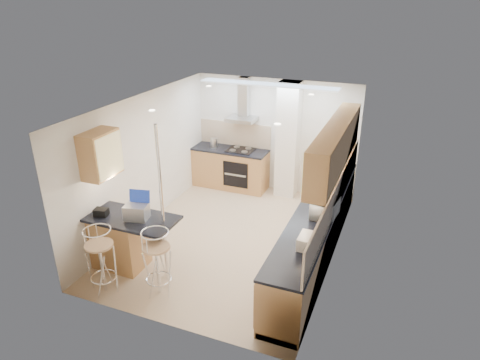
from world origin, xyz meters
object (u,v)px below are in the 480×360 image
at_px(bar_stool_near, 101,260).
at_px(bread_bin, 309,242).
at_px(microwave, 325,208).
at_px(laptop, 137,212).
at_px(bar_stool_end, 157,263).

relative_size(bar_stool_near, bread_bin, 3.12).
xyz_separation_m(bar_stool_near, bread_bin, (2.86, 0.87, 0.48)).
bearing_deg(bread_bin, bar_stool_near, -162.44).
distance_m(microwave, laptop, 2.91).
bearing_deg(microwave, bread_bin, -175.73).
bearing_deg(bread_bin, microwave, 89.25).
bearing_deg(bar_stool_end, microwave, -14.25).
xyz_separation_m(microwave, bread_bin, (-0.02, -0.97, -0.05)).
bearing_deg(laptop, bar_stool_end, -46.98).
height_order(laptop, bread_bin, laptop).
relative_size(bar_stool_near, bar_stool_end, 1.01).
distance_m(microwave, bread_bin, 0.97).
height_order(bar_stool_end, bread_bin, bread_bin).
bearing_deg(laptop, microwave, 11.68).
bearing_deg(bar_stool_near, bread_bin, 29.77).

